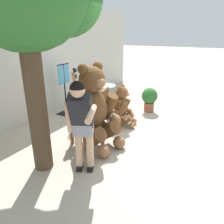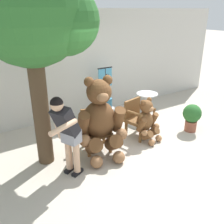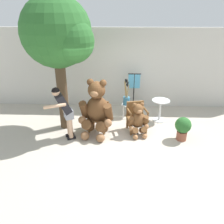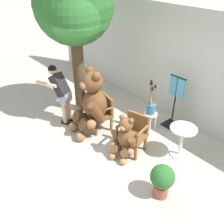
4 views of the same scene
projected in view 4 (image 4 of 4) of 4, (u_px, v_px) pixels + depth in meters
name	position (u px, v px, depth m)	size (l,w,h in m)	color
ground_plane	(101.00, 145.00, 5.77)	(60.00, 60.00, 0.00)	#B2A899
back_wall	(174.00, 63.00, 6.35)	(10.00, 0.16, 2.80)	beige
wooden_chair_left	(102.00, 112.00, 6.14)	(0.66, 0.63, 0.86)	brown
wooden_chair_right	(134.00, 132.00, 5.43)	(0.67, 0.64, 0.86)	brown
teddy_bear_large	(92.00, 103.00, 5.84)	(1.01, 1.01, 1.63)	brown
teddy_bear_small	(125.00, 138.00, 5.24)	(0.62, 0.62, 0.99)	brown
person_visitor	(61.00, 90.00, 6.14)	(0.68, 0.69, 1.54)	black
white_stool	(150.00, 117.00, 6.14)	(0.34, 0.34, 0.46)	white
brush_bucket	(151.00, 106.00, 5.97)	(0.22, 0.22, 0.89)	teal
round_side_table	(182.00, 139.00, 5.27)	(0.56, 0.56, 0.72)	silver
patio_tree	(74.00, 9.00, 5.60)	(1.95, 1.86, 3.72)	#473523
potted_plant	(162.00, 179.00, 4.37)	(0.44, 0.44, 0.68)	brown
clothing_display_stand	(175.00, 101.00, 6.08)	(0.44, 0.40, 1.36)	black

